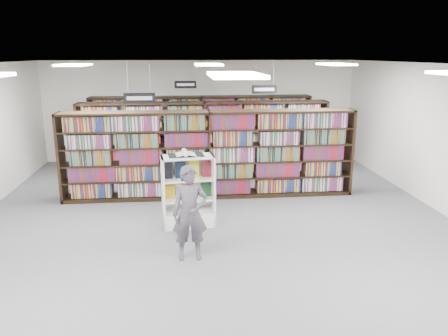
{
  "coord_description": "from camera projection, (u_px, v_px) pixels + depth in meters",
  "views": [
    {
      "loc": [
        -0.65,
        -8.23,
        3.41
      ],
      "look_at": [
        0.21,
        0.5,
        1.1
      ],
      "focal_mm": 35.0,
      "sensor_mm": 36.0,
      "label": 1
    }
  ],
  "objects": [
    {
      "name": "floor",
      "position": [
        216.0,
        227.0,
        8.85
      ],
      "size": [
        12.0,
        12.0,
        0.0
      ],
      "primitive_type": "plane",
      "color": "#55555A",
      "rests_on": "ground"
    },
    {
      "name": "ceiling",
      "position": [
        215.0,
        65.0,
        8.03
      ],
      "size": [
        10.0,
        12.0,
        0.1
      ],
      "primitive_type": "cube",
      "color": "silver",
      "rests_on": "wall_back"
    },
    {
      "name": "wall_back",
      "position": [
        201.0,
        111.0,
        14.22
      ],
      "size": [
        10.0,
        0.1,
        3.2
      ],
      "primitive_type": "cube",
      "color": "white",
      "rests_on": "ground"
    },
    {
      "name": "bookshelf_row_near",
      "position": [
        209.0,
        154.0,
        10.51
      ],
      "size": [
        7.0,
        0.6,
        2.1
      ],
      "color": "black",
      "rests_on": "floor"
    },
    {
      "name": "bookshelf_row_mid",
      "position": [
        205.0,
        139.0,
        12.43
      ],
      "size": [
        7.0,
        0.6,
        2.1
      ],
      "color": "black",
      "rests_on": "floor"
    },
    {
      "name": "bookshelf_row_far",
      "position": [
        202.0,
        129.0,
        14.07
      ],
      "size": [
        7.0,
        0.6,
        2.1
      ],
      "color": "black",
      "rests_on": "floor"
    },
    {
      "name": "aisle_sign_left",
      "position": [
        139.0,
        97.0,
        9.02
      ],
      "size": [
        0.65,
        0.02,
        0.8
      ],
      "color": "#B2B2B7",
      "rests_on": "ceiling"
    },
    {
      "name": "aisle_sign_right",
      "position": [
        264.0,
        89.0,
        11.23
      ],
      "size": [
        0.65,
        0.02,
        0.8
      ],
      "color": "#B2B2B7",
      "rests_on": "ceiling"
    },
    {
      "name": "aisle_sign_center",
      "position": [
        185.0,
        84.0,
        12.97
      ],
      "size": [
        0.65,
        0.02,
        0.8
      ],
      "color": "#B2B2B7",
      "rests_on": "ceiling"
    },
    {
      "name": "troffer_front_center",
      "position": [
        235.0,
        75.0,
        5.16
      ],
      "size": [
        0.6,
        1.2,
        0.04
      ],
      "primitive_type": "cube",
      "color": "white",
      "rests_on": "ceiling"
    },
    {
      "name": "troffer_back_left",
      "position": [
        74.0,
        65.0,
        9.68
      ],
      "size": [
        0.6,
        1.2,
        0.04
      ],
      "primitive_type": "cube",
      "color": "white",
      "rests_on": "ceiling"
    },
    {
      "name": "troffer_back_center",
      "position": [
        208.0,
        65.0,
        9.97
      ],
      "size": [
        0.6,
        1.2,
        0.04
      ],
      "primitive_type": "cube",
      "color": "white",
      "rests_on": "ceiling"
    },
    {
      "name": "troffer_back_right",
      "position": [
        336.0,
        64.0,
        10.25
      ],
      "size": [
        0.6,
        1.2,
        0.04
      ],
      "primitive_type": "cube",
      "color": "white",
      "rests_on": "ceiling"
    },
    {
      "name": "endcap_display",
      "position": [
        188.0,
        202.0,
        8.86
      ],
      "size": [
        1.09,
        0.63,
        1.45
      ],
      "rotation": [
        0.0,
        0.0,
        0.11
      ],
      "color": "white",
      "rests_on": "floor"
    },
    {
      "name": "open_book",
      "position": [
        185.0,
        154.0,
        8.62
      ],
      "size": [
        0.73,
        0.47,
        0.13
      ],
      "rotation": [
        0.0,
        0.0,
        0.1
      ],
      "color": "black",
      "rests_on": "endcap_display"
    },
    {
      "name": "shopper",
      "position": [
        190.0,
        213.0,
        7.29
      ],
      "size": [
        0.61,
        0.41,
        1.63
      ],
      "primitive_type": "imported",
      "rotation": [
        0.0,
        0.0,
        0.03
      ],
      "color": "#4A4650",
      "rests_on": "floor"
    }
  ]
}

